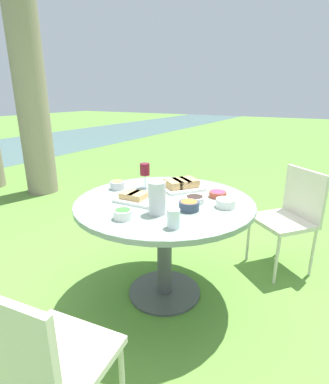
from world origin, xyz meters
The scene contains 16 objects.
ground_plane centered at (0.00, 0.00, 0.00)m, with size 40.00×40.00×0.00m, color #5B8C38.
tree_trunk_far centered at (1.29, 2.98, 2.11)m, with size 0.46×0.46×4.22m.
dining_table centered at (0.00, 0.00, 0.65)m, with size 1.26×1.26×0.77m.
chair_near_left centered at (-1.21, -0.14, 0.52)m, with size 0.47×0.48×0.89m.
chair_near_right centered at (0.87, -0.75, 0.52)m, with size 0.61×0.61×0.89m.
water_pitcher centered at (-0.24, -0.08, 0.88)m, with size 0.12×0.11×0.21m.
wine_glass centered at (0.18, 0.28, 0.92)m, with size 0.08×0.08×0.20m.
platter_bread_main centered at (0.29, 0.01, 0.81)m, with size 0.39×0.38×0.08m.
platter_charcuterie centered at (-0.12, 0.16, 0.80)m, with size 0.21×0.31×0.06m.
bowl_fries centered at (0.05, 0.45, 0.81)m, with size 0.11×0.11×0.06m.
bowl_salad centered at (-0.41, 0.05, 0.80)m, with size 0.11×0.11×0.06m.
bowl_olives centered at (0.07, -0.20, 0.80)m, with size 0.14×0.14×0.04m.
bowl_dip_red centered at (0.25, -0.30, 0.79)m, with size 0.13×0.13×0.04m.
bowl_dip_cream centered at (0.08, -0.42, 0.80)m, with size 0.13×0.13×0.06m.
bowl_roasted_veg centered at (-0.09, -0.23, 0.81)m, with size 0.13×0.13×0.06m.
cup_water_near centered at (-0.37, -0.27, 0.83)m, with size 0.07×0.07×0.11m.
Camera 1 is at (-1.74, -0.99, 1.48)m, focal length 28.00 mm.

